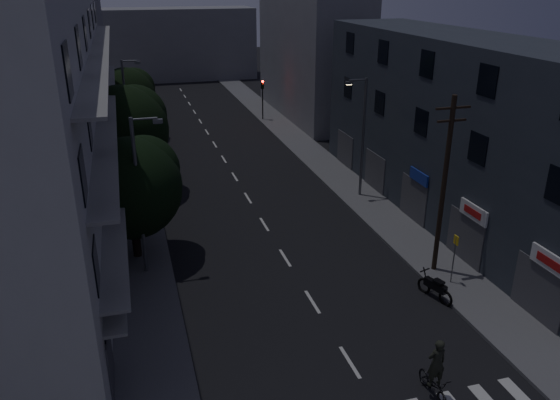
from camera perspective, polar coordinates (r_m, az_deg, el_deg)
ground at (r=42.21m, az=-4.89°, el=2.66°), size 160.00×160.00×0.00m
sidewalk_left at (r=41.51m, az=-15.09°, el=1.71°), size 3.00×90.00×0.15m
sidewalk_right at (r=44.14m, az=4.70°, el=3.65°), size 3.00×90.00×0.15m
lane_markings at (r=48.05m, az=-6.39°, el=5.06°), size 0.15×60.50×0.01m
building_left at (r=33.15m, az=-23.65°, el=8.02°), size 7.00×36.00×14.00m
building_right at (r=35.24m, az=18.29°, el=7.00°), size 6.19×28.00×11.00m
building_far_left at (r=62.53m, az=-20.87°, el=15.28°), size 6.00×20.00×16.00m
building_far_right at (r=59.85m, az=3.21°, el=14.93°), size 6.00×20.00×13.00m
building_far_end at (r=84.89m, az=-11.32°, el=15.70°), size 24.00×8.00×10.00m
tree_near at (r=29.05m, az=-15.29°, el=1.63°), size 5.32×5.32×6.56m
tree_mid at (r=38.12m, az=-16.03°, el=7.31°), size 6.09×6.09×7.49m
tree_far at (r=51.98m, az=-15.72°, el=10.52°), size 5.29×5.29×6.54m
traffic_signal_far_right at (r=57.87m, az=-1.84°, el=11.29°), size 0.28×0.37×4.10m
traffic_signal_far_left at (r=54.64m, az=-15.14°, el=9.89°), size 0.28×0.37×4.10m
street_lamp_left_near at (r=27.18m, az=-14.35°, el=1.07°), size 1.51×0.25×8.00m
street_lamp_right at (r=36.75m, az=8.53°, el=7.03°), size 1.51×0.25×8.00m
street_lamp_left_far at (r=46.06m, az=-15.64°, el=9.54°), size 1.51×0.25×8.00m
utility_pole at (r=27.57m, az=16.77°, el=1.71°), size 1.80×0.24×9.00m
bus_stop_sign at (r=27.70m, az=17.80°, el=-5.06°), size 0.06×0.35×2.52m
motorcycle at (r=27.00m, az=15.89°, el=-8.86°), size 0.88×2.06×1.36m
cyclist at (r=21.26m, az=15.84°, el=-17.43°), size 0.71×1.92×2.44m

